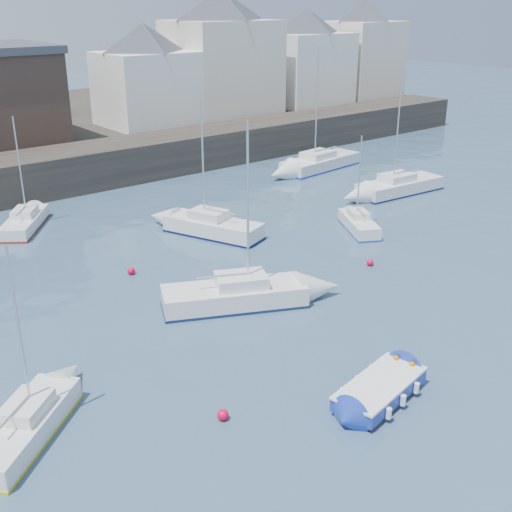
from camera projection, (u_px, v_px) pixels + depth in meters
water at (451, 382)px, 24.79m from camera, size 220.00×220.00×0.00m
quay_wall at (68, 169)px, 49.43m from camera, size 90.00×5.00×3.00m
bldg_east_a at (222, 52)px, 63.42m from camera, size 13.36×13.36×11.80m
bldg_east_b at (306, 56)px, 69.84m from camera, size 11.88×11.88×9.95m
bldg_east_c at (362, 48)px, 74.91m from camera, size 11.14×11.14×10.95m
bldg_east_d at (146, 74)px, 58.34m from camera, size 11.14×11.14×8.95m
blue_dinghy at (380, 390)px, 23.54m from camera, size 4.33×2.46×0.78m
sailboat_a at (26, 426)px, 21.49m from camera, size 5.06×4.67×6.80m
sailboat_b at (235, 295)px, 30.71m from camera, size 7.19×4.98×8.90m
sailboat_c at (359, 223)px, 40.81m from camera, size 3.48×4.67×5.98m
sailboat_d at (399, 186)px, 48.53m from camera, size 7.46×2.93×9.30m
sailboat_f at (213, 226)px, 39.89m from camera, size 4.19×6.66×8.26m
sailboat_g at (320, 162)px, 55.45m from camera, size 8.25×3.39×10.16m
sailboat_h at (25, 222)px, 41.11m from camera, size 4.70×5.47×7.09m
buoy_near at (223, 419)px, 22.59m from camera, size 0.42×0.42×0.42m
buoy_mid at (370, 266)px, 35.56m from camera, size 0.38×0.38×0.38m
buoy_far at (131, 274)px, 34.44m from camera, size 0.42×0.42×0.42m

